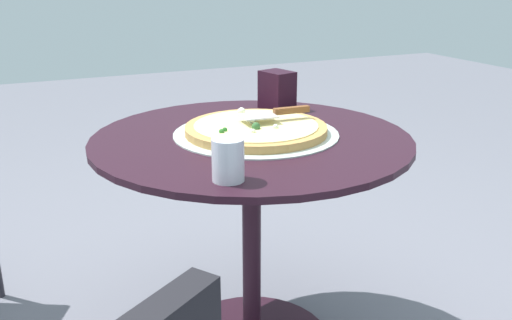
{
  "coord_description": "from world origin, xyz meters",
  "views": [
    {
      "loc": [
        -0.62,
        -1.39,
        1.15
      ],
      "look_at": [
        0.02,
        0.01,
        0.62
      ],
      "focal_mm": 39.47,
      "sensor_mm": 36.0,
      "label": 1
    }
  ],
  "objects_px": {
    "pizza_server": "(276,113)",
    "drinking_cup": "(228,160)",
    "pizza_on_tray": "(256,130)",
    "napkin_dispenser": "(277,90)",
    "patio_table": "(252,198)"
  },
  "relations": [
    {
      "from": "pizza_on_tray",
      "to": "drinking_cup",
      "type": "distance_m",
      "value": 0.37
    },
    {
      "from": "patio_table",
      "to": "napkin_dispenser",
      "type": "height_order",
      "value": "napkin_dispenser"
    },
    {
      "from": "patio_table",
      "to": "pizza_server",
      "type": "relative_size",
      "value": 4.24
    },
    {
      "from": "pizza_on_tray",
      "to": "napkin_dispenser",
      "type": "height_order",
      "value": "napkin_dispenser"
    },
    {
      "from": "pizza_on_tray",
      "to": "pizza_server",
      "type": "relative_size",
      "value": 2.21
    },
    {
      "from": "pizza_server",
      "to": "drinking_cup",
      "type": "bearing_deg",
      "value": -130.68
    },
    {
      "from": "pizza_on_tray",
      "to": "drinking_cup",
      "type": "xyz_separation_m",
      "value": [
        -0.21,
        -0.31,
        0.03
      ]
    },
    {
      "from": "pizza_server",
      "to": "patio_table",
      "type": "bearing_deg",
      "value": -165.18
    },
    {
      "from": "pizza_server",
      "to": "napkin_dispenser",
      "type": "distance_m",
      "value": 0.27
    },
    {
      "from": "patio_table",
      "to": "drinking_cup",
      "type": "height_order",
      "value": "drinking_cup"
    },
    {
      "from": "patio_table",
      "to": "pizza_on_tray",
      "type": "height_order",
      "value": "pizza_on_tray"
    },
    {
      "from": "patio_table",
      "to": "pizza_server",
      "type": "height_order",
      "value": "pizza_server"
    },
    {
      "from": "patio_table",
      "to": "napkin_dispenser",
      "type": "bearing_deg",
      "value": 51.09
    },
    {
      "from": "pizza_server",
      "to": "napkin_dispenser",
      "type": "bearing_deg",
      "value": 62.63
    },
    {
      "from": "pizza_server",
      "to": "drinking_cup",
      "type": "xyz_separation_m",
      "value": [
        -0.28,
        -0.32,
        -0.0
      ]
    }
  ]
}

